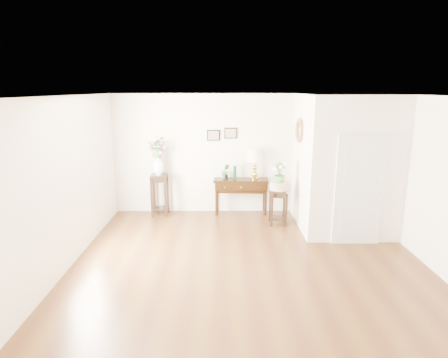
{
  "coord_description": "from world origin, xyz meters",
  "views": [
    {
      "loc": [
        -0.46,
        -5.94,
        2.91
      ],
      "look_at": [
        -0.42,
        1.3,
        1.15
      ],
      "focal_mm": 30.0,
      "sensor_mm": 36.0,
      "label": 1
    }
  ],
  "objects_px": {
    "plant_stand_a": "(160,195)",
    "plant_stand_b": "(278,207)",
    "table_lamp": "(255,164)",
    "console_table": "(241,196)"
  },
  "relations": [
    {
      "from": "table_lamp",
      "to": "plant_stand_a",
      "type": "distance_m",
      "value": 2.33
    },
    {
      "from": "plant_stand_a",
      "to": "plant_stand_b",
      "type": "relative_size",
      "value": 1.24
    },
    {
      "from": "console_table",
      "to": "table_lamp",
      "type": "bearing_deg",
      "value": 3.22
    },
    {
      "from": "console_table",
      "to": "plant_stand_a",
      "type": "relative_size",
      "value": 1.3
    },
    {
      "from": "plant_stand_a",
      "to": "plant_stand_b",
      "type": "bearing_deg",
      "value": -13.08
    },
    {
      "from": "console_table",
      "to": "plant_stand_b",
      "type": "bearing_deg",
      "value": -39.76
    },
    {
      "from": "plant_stand_b",
      "to": "table_lamp",
      "type": "bearing_deg",
      "value": 122.35
    },
    {
      "from": "plant_stand_a",
      "to": "table_lamp",
      "type": "bearing_deg",
      "value": 2.74
    },
    {
      "from": "plant_stand_b",
      "to": "plant_stand_a",
      "type": "bearing_deg",
      "value": 166.92
    },
    {
      "from": "plant_stand_a",
      "to": "plant_stand_b",
      "type": "distance_m",
      "value": 2.75
    }
  ]
}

